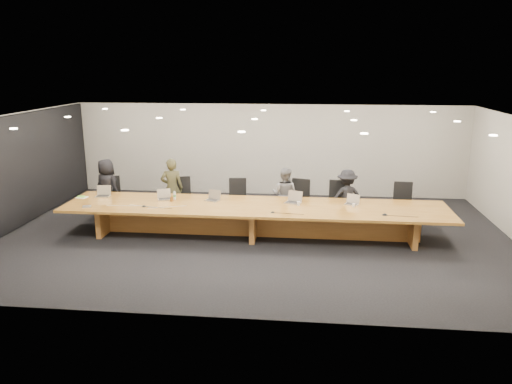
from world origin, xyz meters
TOP-DOWN VIEW (x-y plane):
  - ground at (0.00, 0.00)m, footprint 12.00×12.00m
  - back_wall at (0.00, 4.00)m, footprint 12.00×0.02m
  - left_wall_panel at (-5.94, 0.00)m, footprint 0.08×7.84m
  - conference_table at (0.00, 0.00)m, footprint 9.00×1.80m
  - chair_far_left at (-4.00, 1.16)m, footprint 0.64×0.64m
  - chair_left at (-2.04, 1.22)m, footprint 0.71×0.71m
  - chair_mid_left at (-0.58, 1.26)m, footprint 0.63×0.63m
  - chair_mid_right at (1.00, 1.17)m, footprint 0.70×0.70m
  - chair_right at (2.00, 1.25)m, footprint 0.60×0.60m
  - chair_far_right at (3.63, 1.23)m, footprint 0.60×0.60m
  - person_a at (-4.12, 1.27)m, footprint 0.88×0.73m
  - person_b at (-2.32, 1.23)m, footprint 0.65×0.49m
  - person_c at (0.64, 1.23)m, footprint 0.82×0.73m
  - person_d at (2.21, 1.14)m, footprint 1.01×0.71m
  - laptop_a at (-3.87, 0.41)m, footprint 0.38×0.29m
  - laptop_b at (-2.25, 0.29)m, footprint 0.39×0.34m
  - laptop_c at (-1.07, 0.31)m, footprint 0.39×0.34m
  - laptop_d at (0.89, 0.30)m, footprint 0.44×0.38m
  - laptop_e at (2.27, 0.32)m, footprint 0.37×0.33m
  - water_bottle at (-2.00, 0.32)m, footprint 0.06×0.06m
  - amber_mug at (-2.04, 0.16)m, footprint 0.10×0.10m
  - paper_cup_near at (1.02, 0.11)m, footprint 0.10×0.10m
  - paper_cup_far at (2.30, 0.11)m, footprint 0.09×0.09m
  - notepad at (-4.35, 0.26)m, footprint 0.28×0.23m
  - lime_gadget at (-4.36, 0.25)m, footprint 0.18×0.10m
  - av_box at (-3.86, -0.55)m, footprint 0.22×0.19m
  - mic_left at (-2.55, -0.37)m, footprint 0.15×0.15m
  - mic_center at (0.46, -0.53)m, footprint 0.14×0.14m
  - mic_right at (2.93, -0.47)m, footprint 0.17×0.17m

SIDE VIEW (x-z plane):
  - ground at x=0.00m, z-range 0.00..0.00m
  - conference_table at x=0.00m, z-range 0.15..0.90m
  - chair_mid_left at x=-0.58m, z-range 0.00..1.09m
  - chair_far_left at x=-4.00m, z-range 0.00..1.09m
  - chair_far_right at x=3.63m, z-range 0.00..1.10m
  - chair_right at x=2.00m, z-range 0.00..1.10m
  - chair_left at x=-2.04m, z-range 0.00..1.10m
  - chair_mid_right at x=1.00m, z-range 0.00..1.13m
  - person_c at x=0.64m, z-range 0.00..1.42m
  - person_d at x=2.21m, z-range 0.00..1.42m
  - notepad at x=-4.35m, z-range 0.75..0.76m
  - mic_center at x=0.46m, z-range 0.75..0.78m
  - av_box at x=-3.86m, z-range 0.75..0.78m
  - mic_left at x=-2.55m, z-range 0.75..0.78m
  - mic_right at x=2.93m, z-range 0.75..0.78m
  - person_a at x=-4.12m, z-range 0.00..1.54m
  - lime_gadget at x=-4.36m, z-range 0.76..0.79m
  - paper_cup_far at x=2.30m, z-range 0.75..0.83m
  - paper_cup_near at x=1.02m, z-range 0.75..0.84m
  - person_b at x=-2.32m, z-range 0.00..1.60m
  - amber_mug at x=-2.04m, z-range 0.75..0.85m
  - water_bottle at x=-2.00m, z-range 0.75..0.95m
  - laptop_e at x=2.27m, z-range 0.75..0.99m
  - laptop_b at x=-2.25m, z-range 0.75..1.00m
  - laptop_c at x=-1.07m, z-range 0.75..1.01m
  - laptop_a at x=-3.87m, z-range 0.75..1.03m
  - laptop_d at x=0.89m, z-range 0.75..1.04m
  - left_wall_panel at x=-5.94m, z-range 0.00..2.74m
  - back_wall at x=0.00m, z-range 0.00..2.80m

